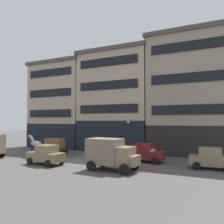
% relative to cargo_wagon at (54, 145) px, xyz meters
% --- Properties ---
extents(ground_plane, '(120.00, 120.00, 0.00)m').
position_rel_cargo_wagon_xyz_m(ground_plane, '(5.07, -2.60, -1.15)').
color(ground_plane, '#4C4947').
extents(building_far_left, '(9.60, 6.58, 13.25)m').
position_rel_cargo_wagon_xyz_m(building_far_left, '(-4.93, 7.82, 5.52)').
color(building_far_left, black).
rests_on(building_far_left, ground_plane).
extents(building_center_left, '(10.41, 6.58, 13.85)m').
position_rel_cargo_wagon_xyz_m(building_center_left, '(4.73, 7.82, 5.82)').
color(building_center_left, black).
rests_on(building_center_left, ground_plane).
extents(building_center_right, '(10.28, 6.58, 14.74)m').
position_rel_cargo_wagon_xyz_m(building_center_right, '(14.73, 7.82, 6.26)').
color(building_center_right, black).
rests_on(building_center_right, ground_plane).
extents(cargo_wagon, '(2.94, 1.57, 1.98)m').
position_rel_cargo_wagon_xyz_m(cargo_wagon, '(0.00, 0.00, 0.00)').
color(cargo_wagon, '#3D2819').
rests_on(cargo_wagon, ground_plane).
extents(draft_horse, '(2.35, 0.64, 2.30)m').
position_rel_cargo_wagon_xyz_m(draft_horse, '(-2.95, 0.00, 0.12)').
color(draft_horse, beige).
rests_on(draft_horse, ground_plane).
extents(delivery_truck_far, '(4.43, 2.32, 2.62)m').
position_rel_cargo_wagon_xyz_m(delivery_truck_far, '(9.89, -4.68, 0.28)').
color(delivery_truck_far, '#7A6B4C').
rests_on(delivery_truck_far, ground_plane).
extents(sedan_dark, '(3.74, 1.93, 1.83)m').
position_rel_cargo_wagon_xyz_m(sedan_dark, '(11.19, 0.35, -0.23)').
color(sedan_dark, maroon).
rests_on(sedan_dark, ground_plane).
extents(sedan_light, '(3.78, 2.02, 1.83)m').
position_rel_cargo_wagon_xyz_m(sedan_light, '(17.37, -0.49, -0.23)').
color(sedan_light, '#7A6B4C').
rests_on(sedan_light, ground_plane).
extents(sedan_parked_curb, '(3.83, 2.14, 1.83)m').
position_rel_cargo_wagon_xyz_m(sedan_parked_curb, '(3.24, -5.04, -0.23)').
color(sedan_parked_curb, '#7A6B4C').
rests_on(sedan_parked_curb, ground_plane).
extents(pedestrian_officer, '(0.48, 0.48, 1.79)m').
position_rel_cargo_wagon_xyz_m(pedestrian_officer, '(6.45, 3.12, -0.17)').
color(pedestrian_officer, black).
rests_on(pedestrian_officer, ground_plane).
extents(streetlamp_curbside, '(0.32, 0.32, 4.12)m').
position_rel_cargo_wagon_xyz_m(streetlamp_curbside, '(8.08, 3.64, 1.52)').
color(streetlamp_curbside, black).
rests_on(streetlamp_curbside, ground_plane).
extents(fire_hydrant_curbside, '(0.24, 0.24, 0.83)m').
position_rel_cargo_wagon_xyz_m(fire_hydrant_curbside, '(3.97, 2.75, -0.72)').
color(fire_hydrant_curbside, maroon).
rests_on(fire_hydrant_curbside, ground_plane).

